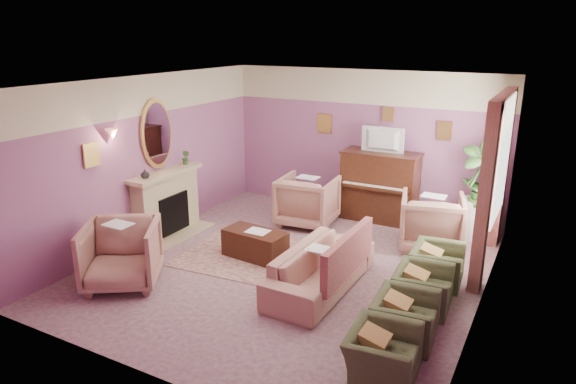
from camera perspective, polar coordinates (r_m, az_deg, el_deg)
The scene contains 48 objects.
floor at distance 7.99m, azimuth 0.21°, elevation -8.33°, with size 5.50×6.00×0.01m, color gray.
ceiling at distance 7.23m, azimuth 0.24°, elevation 12.10°, with size 5.50×6.00×0.01m, color white.
wall_back at distance 10.16m, azimuth 8.26°, elevation 5.44°, with size 5.50×0.02×2.80m, color #815286.
wall_front at distance 5.20m, azimuth -15.68°, elevation -6.69°, with size 5.50×0.02×2.80m, color #815286.
wall_left at distance 9.08m, azimuth -15.31°, elevation 3.58°, with size 0.02×6.00×2.80m, color #815286.
wall_right at distance 6.71m, azimuth 21.42°, elevation -1.78°, with size 0.02×6.00×2.80m, color #815286.
picture_rail_band at distance 9.99m, azimuth 8.51°, elevation 11.48°, with size 5.50×0.01×0.65m, color beige.
stripe_panel at distance 8.04m, azimuth 22.32°, elevation -1.26°, with size 0.01×3.00×2.15m, color #A5AE9A.
fireplace_surround at distance 9.34m, azimuth -13.35°, elevation -1.32°, with size 0.30×1.40×1.10m, color tan.
fireplace_inset at distance 9.32m, azimuth -12.82°, elevation -2.29°, with size 0.18×0.72×0.68m, color black.
fire_ember at distance 9.36m, azimuth -12.56°, elevation -3.37°, with size 0.06×0.54×0.10m, color #FF4121.
mantel_shelf at distance 9.16m, azimuth -13.45°, elevation 2.04°, with size 0.40×1.55×0.07m, color tan.
hearth at distance 9.40m, azimuth -12.20°, elevation -4.62°, with size 0.55×1.50×0.02m, color tan.
mirror_frame at distance 9.10m, azimuth -14.41°, elevation 6.27°, with size 0.04×0.72×1.20m, color #E2BD57.
mirror_glass at distance 9.09m, azimuth -14.30°, elevation 6.26°, with size 0.01×0.60×1.06m, color silver.
sconce_shade at distance 8.29m, azimuth -18.98°, elevation 6.10°, with size 0.20×0.20×0.16m, color #F49570.
piano at distance 9.89m, azimuth 10.14°, elevation 0.54°, with size 1.40×0.60×1.30m, color #3B1C10.
piano_keyshelf at distance 9.55m, azimuth 9.49°, elevation 0.41°, with size 1.30×0.12×0.06m, color #3B1C10.
piano_keys at distance 9.54m, azimuth 9.50°, elevation 0.64°, with size 1.20×0.08×0.02m, color silver.
piano_top at distance 9.73m, azimuth 10.34°, elevation 4.27°, with size 1.45×0.65×0.04m, color #3B1C10.
television at distance 9.62m, azimuth 10.34°, elevation 5.89°, with size 0.80×0.12×0.48m, color black.
print_back_left at distance 10.36m, azimuth 4.08°, elevation 7.61°, with size 0.30×0.03×0.38m, color #E2BD57.
print_back_right at distance 9.64m, azimuth 16.99°, elevation 6.54°, with size 0.26×0.03×0.34m, color #E2BD57.
print_back_mid at distance 9.86m, azimuth 11.08°, elevation 8.49°, with size 0.22×0.03×0.26m, color #E2BD57.
print_left_wall at distance 8.18m, azimuth -21.02°, elevation 3.88°, with size 0.03×0.28×0.36m, color #E2BD57.
window_blind at distance 8.13m, azimuth 22.78°, elevation 3.46°, with size 0.03×1.40×1.80m, color white.
curtain_left at distance 7.35m, azimuth 21.00°, elevation -0.94°, with size 0.16×0.34×2.60m, color #964B4B.
curtain_right at distance 9.12m, azimuth 22.65°, elevation 2.27°, with size 0.16×0.34×2.60m, color #964B4B.
pelmet at distance 7.99m, azimuth 22.93°, elevation 9.53°, with size 0.16×2.20×0.16m, color #964B4B.
mantel_plant at distance 9.51m, azimuth -11.29°, elevation 3.80°, with size 0.16×0.16×0.28m, color #366729.
mantel_vase at distance 8.77m, azimuth -15.60°, elevation 1.95°, with size 0.16×0.16×0.16m, color beige.
area_rug at distance 8.31m, azimuth -2.89°, elevation -7.24°, with size 2.50×1.80×0.01m, color #9F7167.
coffee_table at distance 8.25m, azimuth -3.66°, elevation -5.81°, with size 1.00×0.50×0.45m, color #34190D.
table_paper at distance 8.13m, azimuth -3.39°, elevation -4.39°, with size 0.35×0.28×0.01m, color silver.
sofa at distance 7.21m, azimuth 3.67°, elevation -7.64°, with size 0.69×2.08×0.84m, color tan.
sofa_throw at distance 6.99m, azimuth 6.70°, elevation -6.93°, with size 0.11×1.58×0.58m, color #964B4B.
floral_armchair_left at distance 9.52m, azimuth 2.19°, elevation -0.70°, with size 0.99×0.99×1.03m, color tan.
floral_armchair_right at distance 8.79m, azimuth 15.68°, elevation -2.92°, with size 0.99×0.99×1.03m, color tan.
floral_armchair_front at distance 7.63m, azimuth -18.06°, elevation -6.26°, with size 0.99×0.99×1.03m, color tan.
olive_chair_a at distance 5.62m, azimuth 10.52°, elevation -16.57°, with size 0.57×0.81×0.70m, color #464F2F.
olive_chair_b at distance 6.30m, azimuth 12.92°, elevation -12.74°, with size 0.57×0.81×0.70m, color #464F2F.
olive_chair_c at distance 7.00m, azimuth 14.79°, elevation -9.65°, with size 0.57×0.81×0.70m, color #464F2F.
olive_chair_d at distance 7.73m, azimuth 16.28°, elevation -7.13°, with size 0.57×0.81×0.70m, color #464F2F.
side_table at distance 9.55m, azimuth 20.04°, elevation -2.77°, with size 0.52×0.52×0.70m, color white.
side_plant_big at distance 9.40m, azimuth 20.37°, elevation 0.22°, with size 0.30×0.30×0.34m, color #366729.
side_plant_small at distance 9.30m, azimuth 20.98°, elevation -0.22°, with size 0.16×0.16×0.28m, color #366729.
palm_pot at distance 9.54m, azimuth 20.14°, elevation -3.95°, with size 0.34×0.34×0.34m, color #AC7A54.
palm_plant at distance 9.28m, azimuth 20.70°, elevation 1.19°, with size 0.76×0.76×1.44m, color #366729.
Camera 1 is at (3.39, -6.36, 3.45)m, focal length 32.00 mm.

